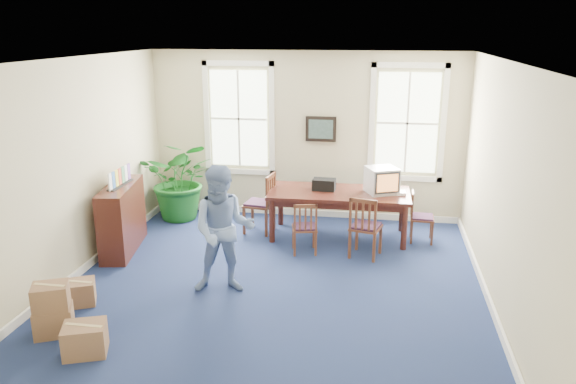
% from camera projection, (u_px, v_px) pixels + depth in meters
% --- Properties ---
extents(floor, '(6.50, 6.50, 0.00)m').
position_uv_depth(floor, '(274.00, 286.00, 8.14)').
color(floor, navy).
rests_on(floor, ground).
extents(ceiling, '(6.50, 6.50, 0.00)m').
position_uv_depth(ceiling, '(273.00, 60.00, 7.24)').
color(ceiling, white).
rests_on(ceiling, ground).
extents(wall_back, '(6.50, 0.00, 6.50)m').
position_uv_depth(wall_back, '(305.00, 136.00, 10.77)').
color(wall_back, '#C0B590').
rests_on(wall_back, ground).
extents(wall_front, '(6.50, 0.00, 6.50)m').
position_uv_depth(wall_front, '(199.00, 281.00, 4.62)').
color(wall_front, '#C0B590').
rests_on(wall_front, ground).
extents(wall_left, '(0.00, 6.50, 6.50)m').
position_uv_depth(wall_left, '(71.00, 171.00, 8.16)').
color(wall_left, '#C0B590').
rests_on(wall_left, ground).
extents(wall_right, '(0.00, 6.50, 6.50)m').
position_uv_depth(wall_right, '(502.00, 189.00, 7.22)').
color(wall_right, '#C0B590').
rests_on(wall_right, ground).
extents(baseboard_back, '(6.00, 0.04, 0.12)m').
position_uv_depth(baseboard_back, '(305.00, 212.00, 11.17)').
color(baseboard_back, white).
rests_on(baseboard_back, ground).
extents(baseboard_left, '(0.04, 6.50, 0.12)m').
position_uv_depth(baseboard_left, '(84.00, 268.00, 8.59)').
color(baseboard_left, white).
rests_on(baseboard_left, ground).
extents(baseboard_right, '(0.04, 6.50, 0.12)m').
position_uv_depth(baseboard_right, '(488.00, 297.00, 7.66)').
color(baseboard_right, white).
rests_on(baseboard_right, ground).
extents(window_left, '(1.40, 0.12, 2.20)m').
position_uv_depth(window_left, '(239.00, 119.00, 10.87)').
color(window_left, white).
rests_on(window_left, ground).
extents(window_right, '(1.40, 0.12, 2.20)m').
position_uv_depth(window_right, '(407.00, 123.00, 10.36)').
color(window_right, white).
rests_on(window_right, ground).
extents(wall_picture, '(0.58, 0.06, 0.48)m').
position_uv_depth(wall_picture, '(321.00, 129.00, 10.63)').
color(wall_picture, black).
rests_on(wall_picture, ground).
extents(conference_table, '(2.46, 1.14, 0.84)m').
position_uv_depth(conference_table, '(339.00, 214.00, 9.96)').
color(conference_table, '#421B14').
rests_on(conference_table, ground).
extents(crt_tv, '(0.67, 0.69, 0.45)m').
position_uv_depth(crt_tv, '(382.00, 180.00, 9.72)').
color(crt_tv, '#B7B7BC').
rests_on(crt_tv, conference_table).
extents(game_console, '(0.18, 0.22, 0.05)m').
position_uv_depth(game_console, '(401.00, 193.00, 9.67)').
color(game_console, white).
rests_on(game_console, conference_table).
extents(equipment_bag, '(0.41, 0.28, 0.20)m').
position_uv_depth(equipment_bag, '(324.00, 184.00, 9.91)').
color(equipment_bag, black).
rests_on(equipment_bag, conference_table).
extents(chair_near_left, '(0.48, 0.48, 0.89)m').
position_uv_depth(chair_near_left, '(304.00, 227.00, 9.24)').
color(chair_near_left, brown).
rests_on(chair_near_left, ground).
extents(chair_near_right, '(0.56, 0.56, 1.04)m').
position_uv_depth(chair_near_right, '(366.00, 226.00, 9.06)').
color(chair_near_right, brown).
rests_on(chair_near_right, ground).
extents(chair_end_left, '(0.56, 0.56, 1.09)m').
position_uv_depth(chair_end_left, '(259.00, 203.00, 10.15)').
color(chair_end_left, brown).
rests_on(chair_end_left, ground).
extents(chair_end_right, '(0.41, 0.41, 0.89)m').
position_uv_depth(chair_end_right, '(422.00, 217.00, 9.72)').
color(chair_end_right, brown).
rests_on(chair_end_right, ground).
extents(man, '(1.01, 0.85, 1.83)m').
position_uv_depth(man, '(224.00, 230.00, 7.75)').
color(man, '#728DC2').
rests_on(man, ground).
extents(credenza, '(0.67, 1.52, 1.15)m').
position_uv_depth(credenza, '(122.00, 217.00, 9.30)').
color(credenza, '#421B14').
rests_on(credenza, ground).
extents(brochure_rack, '(0.22, 0.70, 0.31)m').
position_uv_depth(brochure_rack, '(120.00, 175.00, 9.09)').
color(brochure_rack, '#99999E').
rests_on(brochure_rack, credenza).
extents(potted_plant, '(1.51, 1.35, 1.57)m').
position_uv_depth(potted_plant, '(181.00, 180.00, 10.80)').
color(potted_plant, '#145719').
rests_on(potted_plant, ground).
extents(cardboard_boxes, '(1.58, 1.58, 0.68)m').
position_uv_depth(cardboard_boxes, '(69.00, 306.00, 6.84)').
color(cardboard_boxes, '#8C6345').
rests_on(cardboard_boxes, ground).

